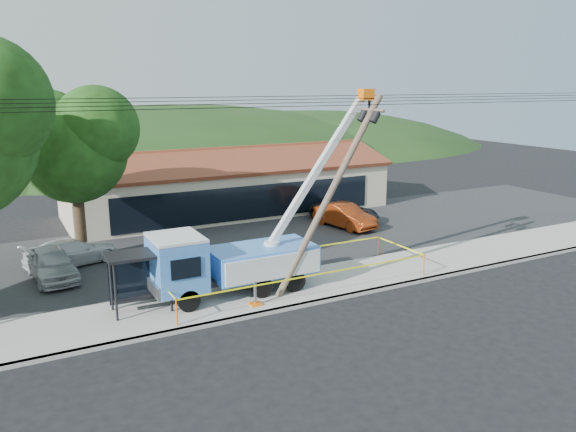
# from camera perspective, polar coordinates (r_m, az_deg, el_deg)

# --- Properties ---
(ground) EXTENTS (120.00, 120.00, 0.00)m
(ground) POSITION_cam_1_polar(r_m,az_deg,el_deg) (21.81, 4.17, -11.06)
(ground) COLOR black
(ground) RESTS_ON ground
(curb) EXTENTS (60.00, 0.25, 0.15)m
(curb) POSITION_cam_1_polar(r_m,az_deg,el_deg) (23.44, 1.42, -9.04)
(curb) COLOR #AFACA4
(curb) RESTS_ON ground
(sidewalk) EXTENTS (60.00, 4.00, 0.15)m
(sidewalk) POSITION_cam_1_polar(r_m,az_deg,el_deg) (24.99, -0.73, -7.58)
(sidewalk) COLOR #AFACA4
(sidewalk) RESTS_ON ground
(parking_lot) EXTENTS (60.00, 12.00, 0.10)m
(parking_lot) POSITION_cam_1_polar(r_m,az_deg,el_deg) (31.96, -7.31, -3.03)
(parking_lot) COLOR #28282B
(parking_lot) RESTS_ON ground
(strip_mall) EXTENTS (22.50, 8.53, 4.67)m
(strip_mall) POSITION_cam_1_polar(r_m,az_deg,el_deg) (40.20, -6.10, 3.06)
(strip_mall) COLOR beige
(strip_mall) RESTS_ON ground
(tree_lot) EXTENTS (6.30, 5.60, 8.94)m
(tree_lot) POSITION_cam_1_polar(r_m,az_deg,el_deg) (30.13, -21.00, 7.15)
(tree_lot) COLOR #332316
(tree_lot) RESTS_ON ground
(hill_center) EXTENTS (89.60, 64.00, 32.00)m
(hill_center) POSITION_cam_1_polar(r_m,az_deg,el_deg) (75.23, -11.85, 6.18)
(hill_center) COLOR #1A3A15
(hill_center) RESTS_ON ground
(hill_east) EXTENTS (72.80, 52.00, 26.00)m
(hill_east) POSITION_cam_1_polar(r_m,az_deg,el_deg) (82.98, 1.61, 7.10)
(hill_east) COLOR #1A3A15
(hill_east) RESTS_ON ground
(utility_truck) EXTENTS (10.42, 3.86, 8.60)m
(utility_truck) POSITION_cam_1_polar(r_m,az_deg,el_deg) (24.10, -5.90, -4.37)
(utility_truck) COLOR black
(utility_truck) RESTS_ON ground
(leaning_pole) EXTENTS (5.24, 1.65, 8.50)m
(leaning_pole) POSITION_cam_1_polar(r_m,az_deg,el_deg) (24.28, 4.75, 3.20)
(leaning_pole) COLOR brown
(leaning_pole) RESTS_ON ground
(bus_shelter) EXTENTS (2.55, 1.63, 2.40)m
(bus_shelter) POSITION_cam_1_polar(r_m,az_deg,el_deg) (23.00, -14.91, -5.08)
(bus_shelter) COLOR black
(bus_shelter) RESTS_ON ground
(caution_tape) EXTENTS (12.00, 3.64, 1.05)m
(caution_tape) POSITION_cam_1_polar(r_m,az_deg,el_deg) (25.22, 0.63, -5.29)
(caution_tape) COLOR orange
(caution_tape) RESTS_ON ground
(car_silver) EXTENTS (2.23, 4.59, 1.51)m
(car_silver) POSITION_cam_1_polar(r_m,az_deg,el_deg) (28.56, -22.73, -6.10)
(car_silver) COLOR #A8AAB0
(car_silver) RESTS_ON ground
(car_red) EXTENTS (2.32, 4.69, 1.48)m
(car_red) POSITION_cam_1_polar(r_m,az_deg,el_deg) (35.81, 5.75, -1.28)
(car_red) COLOR maroon
(car_red) RESTS_ON ground
(car_white) EXTENTS (4.95, 3.12, 1.34)m
(car_white) POSITION_cam_1_polar(r_m,az_deg,el_deg) (30.36, -20.97, -4.82)
(car_white) COLOR silver
(car_white) RESTS_ON ground
(car_dark) EXTENTS (3.73, 5.23, 1.32)m
(car_dark) POSITION_cam_1_polar(r_m,az_deg,el_deg) (37.40, 5.73, -0.65)
(car_dark) COLOR black
(car_dark) RESTS_ON ground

